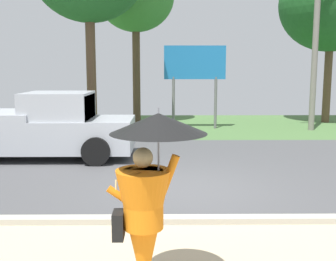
{
  "coord_description": "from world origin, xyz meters",
  "views": [
    {
      "loc": [
        -0.41,
        -8.55,
        2.53
      ],
      "look_at": [
        -0.32,
        1.0,
        1.1
      ],
      "focal_mm": 44.02,
      "sensor_mm": 36.0,
      "label": 1
    }
  ],
  "objects_px": {
    "pickup_truck": "(43,128)",
    "monk_pedestrian": "(147,200)",
    "roadside_billboard": "(195,69)",
    "tree_right_mid": "(332,4)",
    "utility_pole": "(315,41)"
  },
  "relations": [
    {
      "from": "monk_pedestrian",
      "to": "tree_right_mid",
      "type": "relative_size",
      "value": 0.28
    },
    {
      "from": "utility_pole",
      "to": "monk_pedestrian",
      "type": "bearing_deg",
      "value": -116.62
    },
    {
      "from": "pickup_truck",
      "to": "utility_pole",
      "type": "xyz_separation_m",
      "value": [
        9.62,
        5.3,
        2.78
      ]
    },
    {
      "from": "utility_pole",
      "to": "roadside_billboard",
      "type": "relative_size",
      "value": 1.98
    },
    {
      "from": "pickup_truck",
      "to": "tree_right_mid",
      "type": "bearing_deg",
      "value": 42.94
    },
    {
      "from": "pickup_truck",
      "to": "tree_right_mid",
      "type": "distance_m",
      "value": 14.45
    },
    {
      "from": "pickup_truck",
      "to": "monk_pedestrian",
      "type": "bearing_deg",
      "value": -57.99
    },
    {
      "from": "pickup_truck",
      "to": "roadside_billboard",
      "type": "bearing_deg",
      "value": 58.75
    },
    {
      "from": "utility_pole",
      "to": "roadside_billboard",
      "type": "distance_m",
      "value": 5.0
    },
    {
      "from": "roadside_billboard",
      "to": "utility_pole",
      "type": "bearing_deg",
      "value": -6.51
    },
    {
      "from": "roadside_billboard",
      "to": "tree_right_mid",
      "type": "bearing_deg",
      "value": 17.23
    },
    {
      "from": "roadside_billboard",
      "to": "tree_right_mid",
      "type": "height_order",
      "value": "tree_right_mid"
    },
    {
      "from": "roadside_billboard",
      "to": "tree_right_mid",
      "type": "xyz_separation_m",
      "value": [
        6.44,
        2.0,
        2.94
      ]
    },
    {
      "from": "pickup_truck",
      "to": "utility_pole",
      "type": "height_order",
      "value": "utility_pole"
    },
    {
      "from": "pickup_truck",
      "to": "roadside_billboard",
      "type": "xyz_separation_m",
      "value": [
        4.77,
        5.86,
        1.68
      ]
    }
  ]
}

